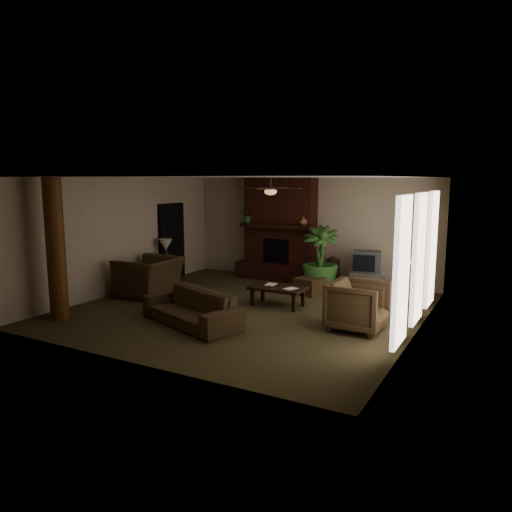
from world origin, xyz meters
The scene contains 23 objects.
room_shell centered at (0.00, 0.00, 1.40)m, with size 7.00×7.00×7.00m.
fireplace centered at (-0.80, 3.22, 1.16)m, with size 2.40×0.70×2.80m.
windows centered at (3.45, 0.20, 1.35)m, with size 0.08×3.65×2.35m.
log_column centered at (-2.95, -2.40, 1.40)m, with size 0.36×0.36×2.80m, color brown.
doorway centered at (-3.44, 1.80, 1.05)m, with size 0.10×1.00×2.10m, color black.
ceiling_fan centered at (0.40, 0.30, 2.53)m, with size 1.35×1.35×0.37m.
sofa centered at (-0.39, -1.47, 0.44)m, with size 2.23×0.65×0.87m, color #422F1C.
armchair_left centered at (-2.68, -0.03, 0.60)m, with size 1.38×0.90×1.21m, color #422F1C.
armchair_right centered at (2.51, -0.28, 0.50)m, with size 0.98×0.92×1.01m, color #422F1C.
coffee_table centered at (0.45, 0.57, 0.37)m, with size 1.20×0.70×0.43m.
ottoman centered at (0.64, 1.94, 0.20)m, with size 0.60×0.60×0.40m, color #422F1C.
tv_stand centered at (1.84, 2.82, 0.25)m, with size 0.85×0.50×0.50m, color silver.
tv centered at (1.79, 2.79, 0.76)m, with size 0.75×0.65×0.52m.
floor_vase centered at (0.80, 3.15, 0.43)m, with size 0.34×0.34×0.77m.
floor_plant centered at (0.70, 2.46, 0.45)m, with size 0.90×1.61×0.90m, color #315923.
side_table_left centered at (-3.15, 1.20, 0.28)m, with size 0.50×0.50×0.55m, color black.
lamp_left centered at (-3.15, 1.18, 1.00)m, with size 0.39×0.39×0.65m.
side_table_right centered at (3.09, 0.96, 0.28)m, with size 0.50×0.50×0.55m, color black.
lamp_right centered at (3.06, 0.91, 1.00)m, with size 0.40×0.40×0.65m.
mantel_plant centered at (-1.69, 3.00, 1.72)m, with size 0.38×0.42×0.33m, color #315923.
mantel_vase centered at (0.01, 2.99, 1.67)m, with size 0.22×0.23×0.22m, color #955E3B.
book_a centered at (0.14, 0.62, 0.57)m, with size 0.22×0.03×0.29m, color #999999.
book_b centered at (0.71, 0.50, 0.58)m, with size 0.21×0.02×0.29m, color #999999.
Camera 1 is at (5.00, -8.72, 2.76)m, focal length 33.87 mm.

